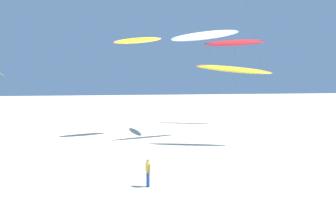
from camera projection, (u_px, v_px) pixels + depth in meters
name	position (u px, v px, depth m)	size (l,w,h in m)	color
flying_kite_0	(234.00, 69.00, 39.15)	(7.23, 5.95, 8.06)	yellow
flying_kite_2	(138.00, 40.00, 45.54)	(6.61, 10.73, 11.49)	yellow
flying_kite_3	(206.00, 35.00, 43.55)	(8.70, 4.00, 12.21)	white
flying_kite_4	(234.00, 43.00, 57.29)	(8.18, 5.45, 12.10)	red
person_foreground_walker	(148.00, 172.00, 24.53)	(0.28, 0.49, 1.70)	#284CA3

